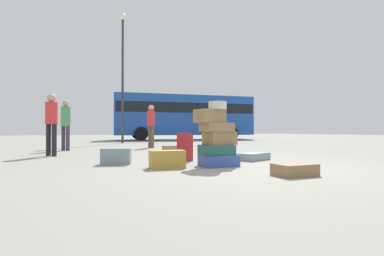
# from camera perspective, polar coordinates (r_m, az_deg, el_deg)

# --- Properties ---
(ground_plane) EXTENTS (80.00, 80.00, 0.00)m
(ground_plane) POSITION_cam_1_polar(r_m,az_deg,el_deg) (5.41, 11.11, -7.58)
(ground_plane) COLOR gray
(suitcase_tower) EXTENTS (0.75, 0.58, 1.21)m
(suitcase_tower) POSITION_cam_1_polar(r_m,az_deg,el_deg) (5.34, 4.94, -2.12)
(suitcase_tower) COLOR #334F99
(suitcase_tower) RESTS_ON ground
(suitcase_brown_foreground_far) EXTENTS (0.63, 0.44, 0.18)m
(suitcase_brown_foreground_far) POSITION_cam_1_polar(r_m,az_deg,el_deg) (4.49, 19.95, -7.88)
(suitcase_brown_foreground_far) COLOR olive
(suitcase_brown_foreground_far) RESTS_ON ground
(suitcase_maroon_white_trunk) EXTENTS (0.31, 0.36, 0.61)m
(suitcase_maroon_white_trunk) POSITION_cam_1_polar(r_m,az_deg,el_deg) (6.22, -1.44, -3.84)
(suitcase_maroon_white_trunk) COLOR maroon
(suitcase_maroon_white_trunk) RESTS_ON ground
(suitcase_brown_foreground_near) EXTENTS (0.67, 0.33, 0.26)m
(suitcase_brown_foreground_near) POSITION_cam_1_polar(r_m,az_deg,el_deg) (7.72, -3.31, -4.49)
(suitcase_brown_foreground_near) COLOR olive
(suitcase_brown_foreground_near) RESTS_ON ground
(suitcase_tan_behind_tower) EXTENTS (0.65, 0.40, 0.31)m
(suitcase_tan_behind_tower) POSITION_cam_1_polar(r_m,az_deg,el_deg) (5.08, -5.02, -6.27)
(suitcase_tan_behind_tower) COLOR #B28C33
(suitcase_tan_behind_tower) RESTS_ON ground
(suitcase_slate_upright_blue) EXTENTS (0.63, 0.49, 0.32)m
(suitcase_slate_upright_blue) POSITION_cam_1_polar(r_m,az_deg,el_deg) (5.80, -15.01, -5.53)
(suitcase_slate_upright_blue) COLOR gray
(suitcase_slate_upright_blue) RESTS_ON ground
(suitcase_slate_right_side) EXTENTS (0.85, 0.63, 0.16)m
(suitcase_slate_right_side) POSITION_cam_1_polar(r_m,az_deg,el_deg) (6.55, 12.24, -5.62)
(suitcase_slate_right_side) COLOR gray
(suitcase_slate_right_side) RESTS_ON ground
(person_bearded_onlooker) EXTENTS (0.30, 0.34, 1.65)m
(person_bearded_onlooker) POSITION_cam_1_polar(r_m,az_deg,el_deg) (11.03, -8.23, 1.17)
(person_bearded_onlooker) COLOR brown
(person_bearded_onlooker) RESTS_ON ground
(person_tourist_with_camera) EXTENTS (0.30, 0.30, 1.63)m
(person_tourist_with_camera) POSITION_cam_1_polar(r_m,az_deg,el_deg) (8.23, -26.44, 1.67)
(person_tourist_with_camera) COLOR black
(person_tourist_with_camera) RESTS_ON ground
(person_passerby_in_red) EXTENTS (0.30, 0.30, 1.68)m
(person_passerby_in_red) POSITION_cam_1_polar(r_m,az_deg,el_deg) (10.28, -24.08, 1.39)
(person_passerby_in_red) COLOR #3F334C
(person_passerby_in_red) RESTS_ON ground
(parked_bus) EXTENTS (10.22, 4.46, 3.15)m
(parked_bus) POSITION_cam_1_polar(r_m,az_deg,el_deg) (20.69, -1.58, 2.73)
(parked_bus) COLOR #1E4CA5
(parked_bus) RESTS_ON ground
(lamp_post) EXTENTS (0.36, 0.36, 6.86)m
(lamp_post) POSITION_cam_1_polar(r_m,az_deg,el_deg) (15.77, -13.78, 13.21)
(lamp_post) COLOR #333338
(lamp_post) RESTS_ON ground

